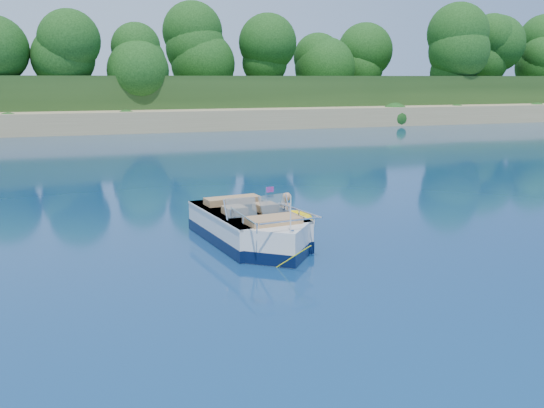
# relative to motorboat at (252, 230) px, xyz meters

# --- Properties ---
(ground) EXTENTS (160.00, 160.00, 0.00)m
(ground) POSITION_rel_motorboat_xyz_m (-1.17, -4.11, -0.33)
(ground) COLOR #0A1E47
(ground) RESTS_ON ground
(shoreline) EXTENTS (170.00, 59.00, 6.00)m
(shoreline) POSITION_rel_motorboat_xyz_m (-1.17, 59.66, 0.65)
(shoreline) COLOR #978558
(shoreline) RESTS_ON ground
(treeline) EXTENTS (150.00, 7.12, 8.19)m
(treeline) POSITION_rel_motorboat_xyz_m (-1.13, 36.90, 5.22)
(treeline) COLOR black
(treeline) RESTS_ON ground
(motorboat) EXTENTS (2.22, 5.08, 1.69)m
(motorboat) POSITION_rel_motorboat_xyz_m (0.00, 0.00, 0.00)
(motorboat) COLOR silver
(motorboat) RESTS_ON ground
(tow_tube) EXTENTS (1.52, 1.52, 0.36)m
(tow_tube) POSITION_rel_motorboat_xyz_m (1.50, 1.63, -0.24)
(tow_tube) COLOR #FACB03
(tow_tube) RESTS_ON ground
(boy) EXTENTS (0.54, 0.78, 1.40)m
(boy) POSITION_rel_motorboat_xyz_m (1.38, 1.58, -0.33)
(boy) COLOR tan
(boy) RESTS_ON ground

